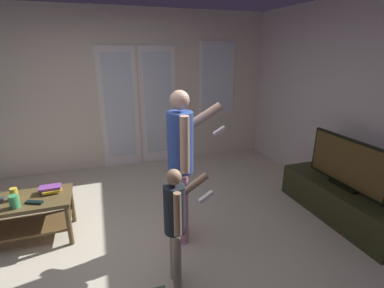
# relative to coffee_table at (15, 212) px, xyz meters

# --- Properties ---
(ground_plane) EXTENTS (5.86, 5.05, 0.02)m
(ground_plane) POSITION_rel_coffee_table_xyz_m (0.97, -0.66, -0.36)
(ground_plane) COLOR #C0B6A0
(wall_back_with_doors) EXTENTS (5.86, 0.09, 2.59)m
(wall_back_with_doors) POSITION_rel_coffee_table_xyz_m (1.07, 1.83, 0.91)
(wall_back_with_doors) COLOR beige
(wall_back_with_doors) RESTS_ON ground_plane
(wall_right_plain) EXTENTS (0.06, 5.05, 2.56)m
(wall_right_plain) POSITION_rel_coffee_table_xyz_m (3.88, -0.66, 0.93)
(wall_right_plain) COLOR beige
(wall_right_plain) RESTS_ON ground_plane
(coffee_table) EXTENTS (1.10, 0.50, 0.48)m
(coffee_table) POSITION_rel_coffee_table_xyz_m (0.00, 0.00, 0.00)
(coffee_table) COLOR brown
(coffee_table) RESTS_ON ground_plane
(tv_stand) EXTENTS (0.49, 1.55, 0.40)m
(tv_stand) POSITION_rel_coffee_table_xyz_m (3.54, -0.71, -0.15)
(tv_stand) COLOR #2A2C15
(tv_stand) RESTS_ON ground_plane
(flat_screen_tv) EXTENTS (0.08, 1.04, 0.59)m
(flat_screen_tv) POSITION_rel_coffee_table_xyz_m (3.54, -0.70, 0.35)
(flat_screen_tv) COLOR black
(flat_screen_tv) RESTS_ON tv_stand
(person_adult) EXTENTS (0.67, 0.43, 1.58)m
(person_adult) POSITION_rel_coffee_table_xyz_m (1.64, -0.47, 0.60)
(person_adult) COLOR pink
(person_adult) RESTS_ON ground_plane
(person_child) EXTENTS (0.46, 0.29, 1.07)m
(person_child) POSITION_rel_coffee_table_xyz_m (1.42, -1.06, 0.29)
(person_child) COLOR tan
(person_child) RESTS_ON ground_plane
(cup_near_edge) EXTENTS (0.09, 0.09, 0.13)m
(cup_near_edge) POSITION_rel_coffee_table_xyz_m (0.06, -0.15, 0.20)
(cup_near_edge) COLOR #389354
(cup_near_edge) RESTS_ON coffee_table
(cup_by_laptop) EXTENTS (0.07, 0.07, 0.13)m
(cup_by_laptop) POSITION_rel_coffee_table_xyz_m (0.02, 0.03, 0.19)
(cup_by_laptop) COLOR gold
(cup_by_laptop) RESTS_ON coffee_table
(tv_remote_black) EXTENTS (0.18, 0.12, 0.02)m
(tv_remote_black) POSITION_rel_coffee_table_xyz_m (0.22, -0.12, 0.14)
(tv_remote_black) COLOR black
(tv_remote_black) RESTS_ON coffee_table
(book_stack) EXTENTS (0.21, 0.18, 0.07)m
(book_stack) POSITION_rel_coffee_table_xyz_m (0.35, 0.08, 0.17)
(book_stack) COLOR orange
(book_stack) RESTS_ON coffee_table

